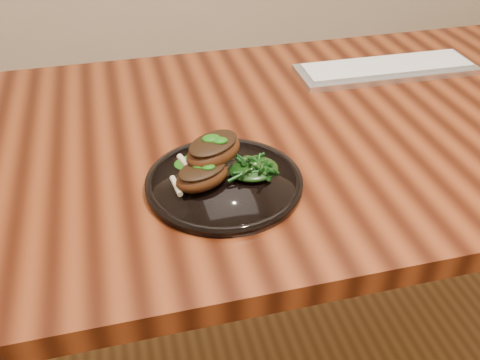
% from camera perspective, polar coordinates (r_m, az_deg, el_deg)
% --- Properties ---
extents(desk, '(1.60, 0.80, 0.75)m').
position_cam_1_polar(desk, '(1.13, 11.17, 2.85)').
color(desk, black).
rests_on(desk, ground).
extents(plate, '(0.25, 0.25, 0.02)m').
position_cam_1_polar(plate, '(0.87, -1.71, -0.22)').
color(plate, black).
rests_on(plate, desk).
extents(lamb_chop_front, '(0.11, 0.10, 0.04)m').
position_cam_1_polar(lamb_chop_front, '(0.84, -4.07, 0.55)').
color(lamb_chop_front, '#43200C').
rests_on(lamb_chop_front, plate).
extents(lamb_chop_back, '(0.13, 0.12, 0.05)m').
position_cam_1_polar(lamb_chop_back, '(0.86, -2.89, 3.22)').
color(lamb_chop_back, '#43200C').
rests_on(lamb_chop_back, plate).
extents(herb_smear, '(0.08, 0.05, 0.01)m').
position_cam_1_polar(herb_smear, '(0.90, -4.47, 1.92)').
color(herb_smear, '#0A4507').
rests_on(herb_smear, plate).
extents(greens_heap, '(0.08, 0.08, 0.03)m').
position_cam_1_polar(greens_heap, '(0.87, 1.43, 1.51)').
color(greens_heap, black).
rests_on(greens_heap, plate).
extents(keyboard, '(0.42, 0.13, 0.02)m').
position_cam_1_polar(keyboard, '(1.29, 15.35, 11.39)').
color(keyboard, silver).
rests_on(keyboard, desk).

